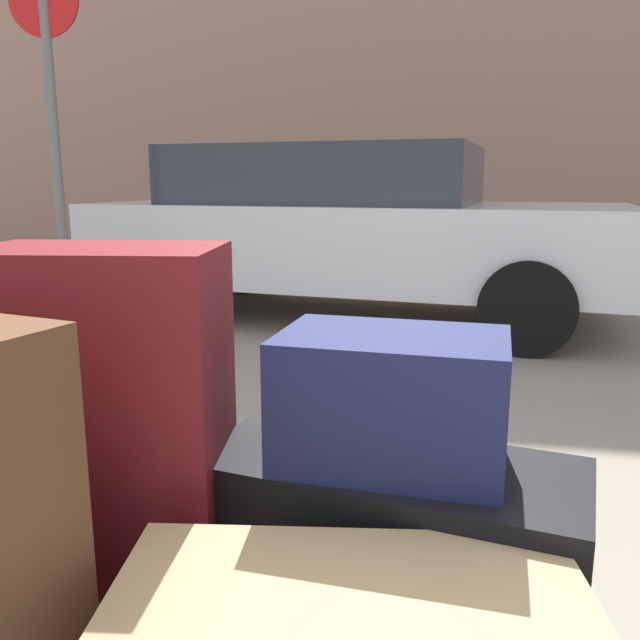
{
  "coord_description": "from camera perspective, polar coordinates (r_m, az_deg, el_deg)",
  "views": [
    {
      "loc": [
        0.38,
        -0.93,
        1.15
      ],
      "look_at": [
        0.0,
        1.2,
        0.69
      ],
      "focal_mm": 37.14,
      "sensor_mm": 36.0,
      "label": 1
    }
  ],
  "objects": [
    {
      "name": "parked_car",
      "position": [
        5.6,
        2.5,
        7.97
      ],
      "size": [
        4.52,
        2.41,
        1.42
      ],
      "color": "silver",
      "rests_on": "ground_plane"
    },
    {
      "name": "no_parking_sign",
      "position": [
        5.15,
        -22.04,
        16.04
      ],
      "size": [
        0.5,
        0.07,
        2.59
      ],
      "color": "slate",
      "rests_on": "ground_plane"
    },
    {
      "name": "duffel_bag_navy_topmost_pile",
      "position": [
        1.12,
        6.19,
        -6.76
      ],
      "size": [
        0.39,
        0.28,
        0.22
      ],
      "primitive_type": "cube",
      "rotation": [
        0.0,
        0.0,
        -0.09
      ],
      "color": "#191E47",
      "rests_on": "duffel_bag_black_rear_left"
    },
    {
      "name": "duffel_bag_black_rear_left",
      "position": [
        1.24,
        5.89,
        -19.09
      ],
      "size": [
        0.7,
        0.43,
        0.34
      ],
      "primitive_type": "cube",
      "rotation": [
        0.0,
        0.0,
        -0.21
      ],
      "color": "black",
      "rests_on": "luggage_cart"
    },
    {
      "name": "bollard_kerb_near",
      "position": [
        8.7,
        22.31,
        5.8
      ],
      "size": [
        0.21,
        0.21,
        0.7
      ],
      "primitive_type": "cylinder",
      "color": "#383838",
      "rests_on": "ground_plane"
    },
    {
      "name": "suitcase_maroon_rear_right",
      "position": [
        1.26,
        -17.73,
        -9.92
      ],
      "size": [
        0.44,
        0.31,
        0.7
      ],
      "primitive_type": "cube",
      "rotation": [
        0.0,
        0.0,
        0.12
      ],
      "color": "maroon",
      "rests_on": "luggage_cart"
    }
  ]
}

